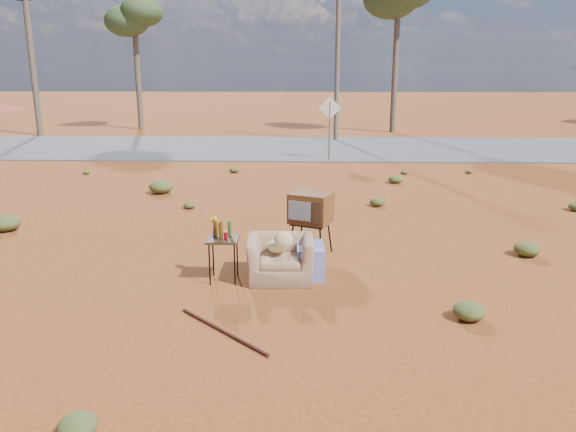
{
  "coord_description": "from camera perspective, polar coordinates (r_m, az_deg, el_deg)",
  "views": [
    {
      "loc": [
        0.73,
        -7.45,
        3.11
      ],
      "look_at": [
        0.43,
        1.29,
        0.8
      ],
      "focal_mm": 35.0,
      "sensor_mm": 36.0,
      "label": 1
    }
  ],
  "objects": [
    {
      "name": "side_table",
      "position": [
        8.42,
        -6.81,
        -2.03
      ],
      "size": [
        0.47,
        0.47,
        0.94
      ],
      "rotation": [
        0.0,
        0.0,
        0.02
      ],
      "color": "#3A2915",
      "rests_on": "ground"
    },
    {
      "name": "tv_unit",
      "position": [
        9.53,
        2.33,
        0.72
      ],
      "size": [
        0.82,
        0.75,
        1.07
      ],
      "rotation": [
        0.0,
        0.0,
        -0.41
      ],
      "color": "black",
      "rests_on": "ground"
    },
    {
      "name": "eucalyptus_near_left",
      "position": [
        30.8,
        -15.36,
        18.66
      ],
      "size": [
        3.2,
        3.2,
        6.6
      ],
      "color": "brown",
      "rests_on": "ground"
    },
    {
      "name": "armchair",
      "position": [
        8.5,
        -0.19,
        -3.78
      ],
      "size": [
        1.18,
        0.78,
        0.86
      ],
      "rotation": [
        0.0,
        0.0,
        0.04
      ],
      "color": "#946E50",
      "rests_on": "ground"
    },
    {
      "name": "ground",
      "position": [
        8.1,
        -3.39,
        -7.8
      ],
      "size": [
        140.0,
        140.0,
        0.0
      ],
      "primitive_type": "plane",
      "color": "#91511D",
      "rests_on": "ground"
    },
    {
      "name": "rusty_bar",
      "position": [
        7.0,
        -6.63,
        -11.5
      ],
      "size": [
        1.23,
        1.21,
        0.04
      ],
      "primitive_type": "cylinder",
      "rotation": [
        0.0,
        1.57,
        -0.78
      ],
      "color": "#532416",
      "rests_on": "ground"
    },
    {
      "name": "road_sign",
      "position": [
        19.53,
        4.26,
        10.03
      ],
      "size": [
        0.78,
        0.06,
        2.19
      ],
      "color": "brown",
      "rests_on": "ground"
    },
    {
      "name": "scrub_patch",
      "position": [
        12.32,
        -5.36,
        0.78
      ],
      "size": [
        17.49,
        8.07,
        0.33
      ],
      "color": "#4D5625",
      "rests_on": "ground"
    },
    {
      "name": "utility_pole_center",
      "position": [
        25.0,
        5.07,
        17.12
      ],
      "size": [
        1.4,
        0.2,
        8.0
      ],
      "color": "brown",
      "rests_on": "ground"
    },
    {
      "name": "highway",
      "position": [
        22.67,
        0.08,
        6.96
      ],
      "size": [
        140.0,
        7.0,
        0.04
      ],
      "primitive_type": "cube",
      "color": "#565659",
      "rests_on": "ground"
    }
  ]
}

